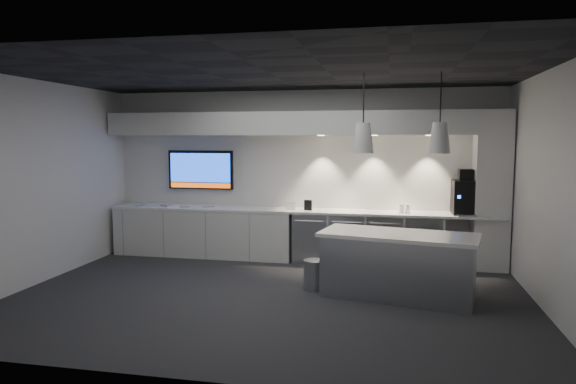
% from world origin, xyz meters
% --- Properties ---
extents(floor, '(7.00, 7.00, 0.00)m').
position_xyz_m(floor, '(0.00, 0.00, 0.00)').
color(floor, '#29292C').
rests_on(floor, ground).
extents(ceiling, '(7.00, 7.00, 0.00)m').
position_xyz_m(ceiling, '(0.00, 0.00, 3.00)').
color(ceiling, black).
rests_on(ceiling, wall_back).
extents(wall_back, '(7.00, 0.00, 7.00)m').
position_xyz_m(wall_back, '(0.00, 2.50, 1.50)').
color(wall_back, silver).
rests_on(wall_back, floor).
extents(wall_front, '(7.00, 0.00, 7.00)m').
position_xyz_m(wall_front, '(0.00, -2.50, 1.50)').
color(wall_front, silver).
rests_on(wall_front, floor).
extents(wall_left, '(0.00, 7.00, 7.00)m').
position_xyz_m(wall_left, '(-3.50, 0.00, 1.50)').
color(wall_left, silver).
rests_on(wall_left, floor).
extents(wall_right, '(0.00, 7.00, 7.00)m').
position_xyz_m(wall_right, '(3.50, 0.00, 1.50)').
color(wall_right, silver).
rests_on(wall_right, floor).
extents(back_counter, '(6.80, 0.65, 0.04)m').
position_xyz_m(back_counter, '(0.00, 2.17, 0.88)').
color(back_counter, white).
rests_on(back_counter, left_base_cabinets).
extents(left_base_cabinets, '(3.30, 0.63, 0.86)m').
position_xyz_m(left_base_cabinets, '(-1.75, 2.17, 0.43)').
color(left_base_cabinets, white).
rests_on(left_base_cabinets, floor).
extents(fridge_unit_a, '(0.60, 0.61, 0.85)m').
position_xyz_m(fridge_unit_a, '(0.25, 2.17, 0.42)').
color(fridge_unit_a, '#96999E').
rests_on(fridge_unit_a, floor).
extents(fridge_unit_b, '(0.60, 0.61, 0.85)m').
position_xyz_m(fridge_unit_b, '(0.88, 2.17, 0.42)').
color(fridge_unit_b, '#96999E').
rests_on(fridge_unit_b, floor).
extents(fridge_unit_c, '(0.60, 0.61, 0.85)m').
position_xyz_m(fridge_unit_c, '(1.51, 2.17, 0.42)').
color(fridge_unit_c, '#96999E').
rests_on(fridge_unit_c, floor).
extents(fridge_unit_d, '(0.60, 0.61, 0.85)m').
position_xyz_m(fridge_unit_d, '(2.14, 2.17, 0.42)').
color(fridge_unit_d, '#96999E').
rests_on(fridge_unit_d, floor).
extents(backsplash, '(4.60, 0.03, 1.30)m').
position_xyz_m(backsplash, '(1.20, 2.48, 1.55)').
color(backsplash, white).
rests_on(backsplash, wall_back).
extents(soffit, '(6.90, 0.60, 0.40)m').
position_xyz_m(soffit, '(0.00, 2.20, 2.40)').
color(soffit, white).
rests_on(soffit, wall_back).
extents(column, '(0.55, 0.55, 2.60)m').
position_xyz_m(column, '(3.20, 2.20, 1.30)').
color(column, white).
rests_on(column, floor).
extents(wall_tv, '(1.25, 0.07, 0.72)m').
position_xyz_m(wall_tv, '(-1.90, 2.45, 1.56)').
color(wall_tv, black).
rests_on(wall_tv, wall_back).
extents(island, '(2.20, 1.28, 0.88)m').
position_xyz_m(island, '(1.71, 0.34, 0.44)').
color(island, '#96999E').
rests_on(island, floor).
extents(bin, '(0.33, 0.33, 0.42)m').
position_xyz_m(bin, '(0.55, 0.46, 0.21)').
color(bin, '#96999E').
rests_on(bin, floor).
extents(coffee_machine, '(0.42, 0.59, 0.74)m').
position_xyz_m(coffee_machine, '(2.80, 2.20, 1.20)').
color(coffee_machine, black).
rests_on(coffee_machine, back_counter).
extents(sign_black, '(0.14, 0.05, 0.18)m').
position_xyz_m(sign_black, '(0.19, 2.12, 0.99)').
color(sign_black, black).
rests_on(sign_black, back_counter).
extents(sign_white, '(0.18, 0.04, 0.14)m').
position_xyz_m(sign_white, '(-0.13, 2.13, 0.97)').
color(sign_white, white).
rests_on(sign_white, back_counter).
extents(cup_cluster, '(0.18, 0.18, 0.15)m').
position_xyz_m(cup_cluster, '(1.83, 2.14, 0.98)').
color(cup_cluster, white).
rests_on(cup_cluster, back_counter).
extents(tray_a, '(0.19, 0.19, 0.02)m').
position_xyz_m(tray_a, '(-2.97, 2.11, 0.91)').
color(tray_a, '#A3A3A3').
rests_on(tray_a, back_counter).
extents(tray_b, '(0.20, 0.20, 0.02)m').
position_xyz_m(tray_b, '(-2.46, 2.14, 0.91)').
color(tray_b, '#A3A3A3').
rests_on(tray_b, back_counter).
extents(tray_c, '(0.19, 0.19, 0.02)m').
position_xyz_m(tray_c, '(-2.07, 2.09, 0.91)').
color(tray_c, '#A3A3A3').
rests_on(tray_c, back_counter).
extents(tray_d, '(0.16, 0.16, 0.02)m').
position_xyz_m(tray_d, '(-1.65, 2.15, 0.91)').
color(tray_d, '#A3A3A3').
rests_on(tray_d, back_counter).
extents(pendant_left, '(0.28, 0.28, 1.10)m').
position_xyz_m(pendant_left, '(1.22, 0.34, 2.15)').
color(pendant_left, white).
rests_on(pendant_left, ceiling).
extents(pendant_right, '(0.28, 0.28, 1.10)m').
position_xyz_m(pendant_right, '(2.21, 0.34, 2.15)').
color(pendant_right, white).
rests_on(pendant_right, ceiling).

